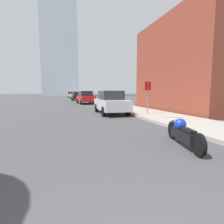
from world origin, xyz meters
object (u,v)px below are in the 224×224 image
Objects in this scene: motorcycle at (183,133)px; parked_car_white at (74,95)px; pedestrian at (114,98)px; parked_car_silver at (111,102)px; parked_car_black at (77,96)px; parked_car_yellow at (70,95)px; stop_sign at (148,92)px; parked_car_red at (86,97)px.

motorcycle is 0.58× the size of parked_car_white.
parked_car_white is at bearing 93.77° from pedestrian.
motorcycle is 8.26m from parked_car_silver.
parked_car_black is 0.98× the size of parked_car_white.
parked_car_yellow reaches higher than parked_car_silver.
stop_sign reaches higher than parked_car_silver.
parked_car_red is 1.20× the size of parked_car_black.
parked_car_black is 17.79m from pedestrian.
stop_sign is 1.30× the size of pedestrian.
motorcycle is 7.04m from stop_sign.
motorcycle is 0.50× the size of parked_car_red.
parked_car_black is at bearing 87.21° from parked_car_red.
parked_car_red is 1.17× the size of parked_car_white.
parked_car_yellow is (-0.05, 32.00, -0.02)m from parked_car_red.
parked_car_black is at bearing 96.39° from pedestrian.
parked_car_yellow is at bearing 86.47° from parked_car_red.
stop_sign is (2.34, -45.75, 0.77)m from parked_car_yellow.
parked_car_silver is at bearing -91.73° from parked_car_black.
motorcycle is 30.46m from parked_car_black.
parked_car_yellow is at bearing 91.53° from parked_car_white.
stop_sign reaches higher than parked_car_yellow.
pedestrian is (1.88, -39.50, 0.13)m from parked_car_yellow.
pedestrian is (1.86, 12.78, 0.62)m from motorcycle.
parked_car_silver is 1.17× the size of parked_car_black.
parked_car_silver is 4.84m from pedestrian.
motorcycle is at bearing -88.43° from parked_car_yellow.
parked_car_red is 32.00m from parked_car_yellow.
stop_sign is (2.32, 6.52, 1.26)m from motorcycle.
parked_car_red is at bearing -91.58° from parked_car_black.
parked_car_silver is 1.14× the size of parked_car_white.
parked_car_black is at bearing 104.93° from motorcycle.
parked_car_white is at bearing 93.84° from stop_sign.
parked_car_yellow is at bearing 92.73° from pedestrian.
parked_car_silver is at bearing -88.42° from parked_car_white.
parked_car_silver reaches higher than motorcycle.
parked_car_red reaches higher than parked_car_white.
parked_car_red is at bearing 99.44° from stop_sign.
parked_car_white is (0.13, 10.34, 0.05)m from parked_car_black.
parked_car_white is at bearing 104.69° from motorcycle.
parked_car_red is at bearing 104.62° from motorcycle.
parked_car_silver is at bearing 141.55° from stop_sign.
motorcycle is 1.35× the size of pedestrian.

